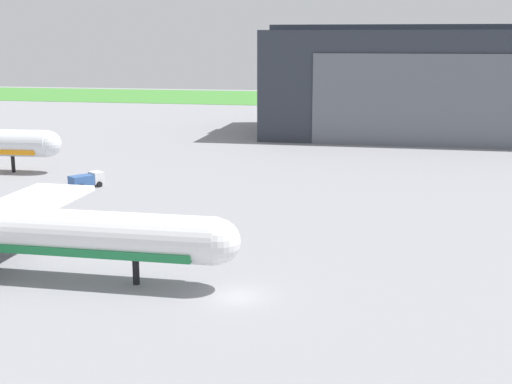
{
  "coord_description": "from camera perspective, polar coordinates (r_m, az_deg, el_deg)",
  "views": [
    {
      "loc": [
        11.69,
        -51.15,
        19.79
      ],
      "look_at": [
        -2.34,
        19.05,
        4.23
      ],
      "focal_mm": 49.94,
      "sensor_mm": 36.0,
      "label": 1
    }
  ],
  "objects": [
    {
      "name": "stair_truck",
      "position": [
        98.64,
        -13.39,
        0.98
      ],
      "size": [
        4.25,
        4.77,
        1.95
      ],
      "color": "silver",
      "rests_on": "ground_plane"
    },
    {
      "name": "grass_field_strip",
      "position": [
        237.85,
        8.51,
        7.36
      ],
      "size": [
        440.0,
        56.0,
        0.08
      ],
      "primitive_type": "cube",
      "color": "#418435",
      "rests_on": "ground_plane"
    },
    {
      "name": "ground_plane",
      "position": [
        56.07,
        -1.48,
        -8.41
      ],
      "size": [
        440.0,
        440.0,
        0.0
      ],
      "primitive_type": "plane",
      "color": "gray"
    },
    {
      "name": "maintenance_hangar",
      "position": [
        152.45,
        18.22,
        8.25
      ],
      "size": [
        89.01,
        34.38,
        22.4
      ],
      "color": "#2D333D",
      "rests_on": "ground_plane"
    }
  ]
}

